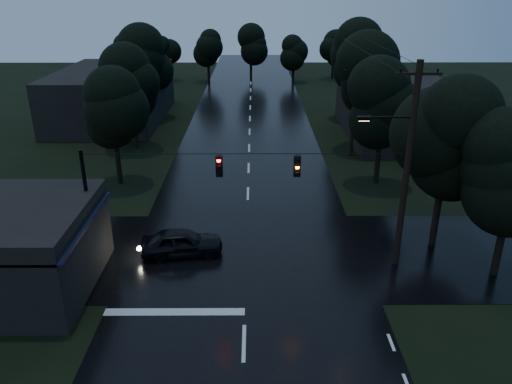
{
  "coord_description": "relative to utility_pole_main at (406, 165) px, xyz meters",
  "views": [
    {
      "loc": [
        0.4,
        -10.67,
        12.99
      ],
      "look_at": [
        0.51,
        13.19,
        2.99
      ],
      "focal_mm": 35.0,
      "sensor_mm": 36.0,
      "label": 1
    }
  ],
  "objects": [
    {
      "name": "tree_left_b",
      "position": [
        -17.01,
        19.0,
        0.36
      ],
      "size": [
        4.2,
        4.2,
        8.85
      ],
      "color": "black",
      "rests_on": "ground"
    },
    {
      "name": "span_signals",
      "position": [
        -6.85,
        -0.01,
        -0.01
      ],
      "size": [
        15.0,
        0.37,
        1.12
      ],
      "color": "black",
      "rests_on": "ground"
    },
    {
      "name": "cross_street",
      "position": [
        -7.41,
        1.0,
        -5.26
      ],
      "size": [
        60.0,
        9.0,
        0.02
      ],
      "primitive_type": "cube",
      "color": "black",
      "rests_on": "ground"
    },
    {
      "name": "tree_right_a",
      "position": [
        1.59,
        11.0,
        0.36
      ],
      "size": [
        4.2,
        4.2,
        8.85
      ],
      "color": "black",
      "rests_on": "ground"
    },
    {
      "name": "building_far_right",
      "position": [
        6.59,
        23.0,
        -3.06
      ],
      "size": [
        10.0,
        14.0,
        4.4
      ],
      "primitive_type": "cube",
      "color": "black",
      "rests_on": "ground"
    },
    {
      "name": "car",
      "position": [
        -10.72,
        0.96,
        -4.55
      ],
      "size": [
        4.35,
        2.24,
        1.42
      ],
      "primitive_type": "imported",
      "rotation": [
        0.0,
        0.0,
        1.71
      ],
      "color": "black",
      "rests_on": "ground"
    },
    {
      "name": "utility_pole_main",
      "position": [
        0.0,
        0.0,
        0.0
      ],
      "size": [
        3.5,
        0.3,
        10.0
      ],
      "color": "black",
      "rests_on": "ground"
    },
    {
      "name": "tree_left_c",
      "position": [
        -17.61,
        29.0,
        0.74
      ],
      "size": [
        4.48,
        4.48,
        9.44
      ],
      "color": "black",
      "rests_on": "ground"
    },
    {
      "name": "tree_corner_near",
      "position": [
        2.59,
        2.0,
        0.74
      ],
      "size": [
        4.48,
        4.48,
        9.44
      ],
      "color": "black",
      "rests_on": "ground"
    },
    {
      "name": "building_far_left",
      "position": [
        -21.41,
        29.0,
        -2.76
      ],
      "size": [
        10.0,
        16.0,
        5.0
      ],
      "primitive_type": "cube",
      "color": "black",
      "rests_on": "ground"
    },
    {
      "name": "main_road",
      "position": [
        -7.41,
        19.0,
        -5.26
      ],
      "size": [
        12.0,
        120.0,
        0.02
      ],
      "primitive_type": "cube",
      "color": "black",
      "rests_on": "ground"
    },
    {
      "name": "anchor_pole_left",
      "position": [
        -14.91,
        0.0,
        -2.26
      ],
      "size": [
        0.18,
        0.18,
        6.0
      ],
      "primitive_type": "cylinder",
      "color": "black",
      "rests_on": "ground"
    },
    {
      "name": "tree_left_a",
      "position": [
        -16.41,
        11.0,
        -0.02
      ],
      "size": [
        3.92,
        3.92,
        8.26
      ],
      "color": "black",
      "rests_on": "ground"
    },
    {
      "name": "tree_right_c",
      "position": [
        2.79,
        29.0,
        1.11
      ],
      "size": [
        4.76,
        4.76,
        10.03
      ],
      "color": "black",
      "rests_on": "ground"
    },
    {
      "name": "tree_right_b",
      "position": [
        2.19,
        19.0,
        0.74
      ],
      "size": [
        4.48,
        4.48,
        9.44
      ],
      "color": "black",
      "rests_on": "ground"
    },
    {
      "name": "utility_pole_far",
      "position": [
        0.89,
        17.0,
        -1.38
      ],
      "size": [
        2.0,
        0.3,
        7.5
      ],
      "color": "black",
      "rests_on": "ground"
    }
  ]
}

